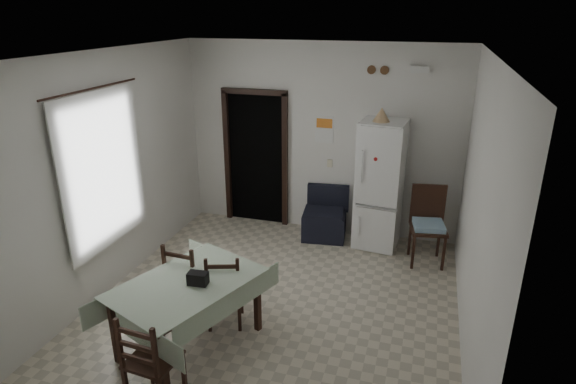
{
  "coord_description": "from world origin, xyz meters",
  "views": [
    {
      "loc": [
        1.55,
        -4.69,
        3.32
      ],
      "look_at": [
        0.0,
        0.5,
        1.25
      ],
      "focal_mm": 30.0,
      "sensor_mm": 36.0,
      "label": 1
    }
  ],
  "objects_px": {
    "dining_chair_far_left": "(189,279)",
    "dining_table": "(189,314)",
    "fridge": "(380,185)",
    "navy_seat": "(325,214)",
    "corner_chair": "(428,227)",
    "dining_chair_far_right": "(225,288)",
    "dining_chair_near_head": "(153,358)"
  },
  "relations": [
    {
      "from": "dining_table",
      "to": "fridge",
      "type": "bearing_deg",
      "value": 83.2
    },
    {
      "from": "dining_chair_far_left",
      "to": "navy_seat",
      "type": "bearing_deg",
      "value": -109.82
    },
    {
      "from": "navy_seat",
      "to": "dining_chair_far_left",
      "type": "distance_m",
      "value": 2.64
    },
    {
      "from": "corner_chair",
      "to": "dining_chair_near_head",
      "type": "distance_m",
      "value": 4.01
    },
    {
      "from": "fridge",
      "to": "dining_chair_far_left",
      "type": "height_order",
      "value": "fridge"
    },
    {
      "from": "dining_table",
      "to": "dining_chair_far_right",
      "type": "height_order",
      "value": "dining_chair_far_right"
    },
    {
      "from": "fridge",
      "to": "navy_seat",
      "type": "bearing_deg",
      "value": -173.59
    },
    {
      "from": "dining_chair_far_left",
      "to": "dining_chair_near_head",
      "type": "distance_m",
      "value": 1.33
    },
    {
      "from": "dining_table",
      "to": "dining_chair_far_right",
      "type": "bearing_deg",
      "value": 89.18
    },
    {
      "from": "corner_chair",
      "to": "dining_chair_far_left",
      "type": "height_order",
      "value": "corner_chair"
    },
    {
      "from": "fridge",
      "to": "dining_chair_far_right",
      "type": "distance_m",
      "value": 2.85
    },
    {
      "from": "corner_chair",
      "to": "dining_table",
      "type": "bearing_deg",
      "value": -141.99
    },
    {
      "from": "dining_chair_far_right",
      "to": "dining_chair_near_head",
      "type": "bearing_deg",
      "value": 66.81
    },
    {
      "from": "navy_seat",
      "to": "dining_table",
      "type": "distance_m",
      "value": 3.02
    },
    {
      "from": "fridge",
      "to": "navy_seat",
      "type": "relative_size",
      "value": 2.42
    },
    {
      "from": "corner_chair",
      "to": "dining_chair_near_head",
      "type": "relative_size",
      "value": 1.12
    },
    {
      "from": "navy_seat",
      "to": "dining_chair_near_head",
      "type": "bearing_deg",
      "value": -107.61
    },
    {
      "from": "dining_table",
      "to": "dining_chair_far_left",
      "type": "xyz_separation_m",
      "value": [
        -0.25,
        0.48,
        0.1
      ]
    },
    {
      "from": "dining_table",
      "to": "dining_chair_far_left",
      "type": "distance_m",
      "value": 0.55
    },
    {
      "from": "corner_chair",
      "to": "navy_seat",
      "type": "bearing_deg",
      "value": 156.2
    },
    {
      "from": "dining_table",
      "to": "dining_chair_near_head",
      "type": "height_order",
      "value": "dining_chair_near_head"
    },
    {
      "from": "navy_seat",
      "to": "corner_chair",
      "type": "bearing_deg",
      "value": -21.03
    },
    {
      "from": "fridge",
      "to": "dining_chair_far_left",
      "type": "xyz_separation_m",
      "value": [
        -1.83,
        -2.43,
        -0.46
      ]
    },
    {
      "from": "fridge",
      "to": "dining_chair_far_right",
      "type": "bearing_deg",
      "value": -113.07
    },
    {
      "from": "fridge",
      "to": "navy_seat",
      "type": "distance_m",
      "value": 0.97
    },
    {
      "from": "navy_seat",
      "to": "dining_chair_far_left",
      "type": "height_order",
      "value": "dining_chair_far_left"
    },
    {
      "from": "dining_chair_near_head",
      "to": "dining_chair_far_left",
      "type": "bearing_deg",
      "value": -71.14
    },
    {
      "from": "dining_chair_far_right",
      "to": "dining_chair_near_head",
      "type": "height_order",
      "value": "dining_chair_near_head"
    },
    {
      "from": "dining_chair_far_left",
      "to": "fridge",
      "type": "bearing_deg",
      "value": -123.82
    },
    {
      "from": "navy_seat",
      "to": "dining_chair_far_left",
      "type": "xyz_separation_m",
      "value": [
        -1.03,
        -2.43,
        0.09
      ]
    },
    {
      "from": "dining_chair_far_left",
      "to": "dining_table",
      "type": "bearing_deg",
      "value": 120.67
    },
    {
      "from": "navy_seat",
      "to": "dining_chair_far_left",
      "type": "relative_size",
      "value": 0.81
    }
  ]
}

